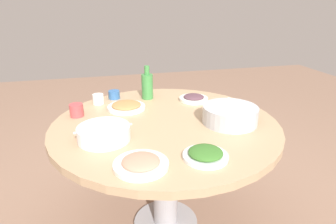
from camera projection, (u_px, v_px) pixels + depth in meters
name	position (u px, v px, depth m)	size (l,w,h in m)	color
ground	(166.00, 224.00, 1.88)	(8.00, 8.00, 0.00)	#8A6A56
round_dining_table	(165.00, 142.00, 1.66)	(1.26, 1.26, 0.73)	#99999E
rice_bowl	(230.00, 114.00, 1.58)	(0.30, 0.30, 0.10)	#B2B5BA
soup_bowl	(104.00, 134.00, 1.39)	(0.26, 0.28, 0.07)	white
dish_greens	(206.00, 154.00, 1.24)	(0.20, 0.20, 0.05)	silver
dish_eggplant	(194.00, 98.00, 1.94)	(0.19, 0.19, 0.04)	silver
dish_tofu_braise	(126.00, 106.00, 1.79)	(0.23, 0.23, 0.04)	silver
dish_shrimp	(141.00, 163.00, 1.17)	(0.23, 0.23, 0.04)	silver
green_bottle	(147.00, 85.00, 1.95)	(0.08, 0.08, 0.23)	#3B823E
tea_cup_near	(77.00, 110.00, 1.67)	(0.08, 0.08, 0.07)	#BE4447
tea_cup_far	(98.00, 99.00, 1.87)	(0.07, 0.07, 0.06)	white
tea_cup_side	(114.00, 95.00, 1.97)	(0.08, 0.08, 0.06)	#31609C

